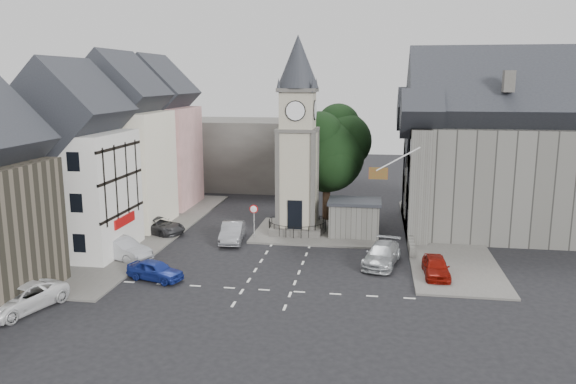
% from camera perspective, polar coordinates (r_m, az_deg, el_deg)
% --- Properties ---
extents(ground, '(120.00, 120.00, 0.00)m').
position_cam_1_polar(ground, '(40.17, -0.62, -7.12)').
color(ground, black).
rests_on(ground, ground).
extents(pavement_west, '(6.00, 30.00, 0.14)m').
position_cam_1_polar(pavement_west, '(49.12, -14.01, -3.92)').
color(pavement_west, '#595651').
rests_on(pavement_west, ground).
extents(pavement_east, '(6.00, 26.00, 0.14)m').
position_cam_1_polar(pavement_east, '(47.64, 15.45, -4.47)').
color(pavement_east, '#595651').
rests_on(pavement_east, ground).
extents(central_island, '(10.00, 8.00, 0.16)m').
position_cam_1_polar(central_island, '(47.54, 2.76, -4.09)').
color(central_island, '#595651').
rests_on(central_island, ground).
extents(road_markings, '(20.00, 8.00, 0.01)m').
position_cam_1_polar(road_markings, '(35.08, -2.13, -9.93)').
color(road_markings, silver).
rests_on(road_markings, ground).
extents(clock_tower, '(4.86, 4.86, 16.25)m').
position_cam_1_polar(clock_tower, '(46.23, 0.99, 5.64)').
color(clock_tower, '#4C4944').
rests_on(clock_tower, ground).
extents(stone_shelter, '(4.30, 3.30, 3.08)m').
position_cam_1_polar(stone_shelter, '(46.47, 6.76, -2.65)').
color(stone_shelter, '#5B5A54').
rests_on(stone_shelter, ground).
extents(town_tree, '(7.20, 7.20, 10.80)m').
position_cam_1_polar(town_tree, '(51.08, 3.99, 4.86)').
color(town_tree, black).
rests_on(town_tree, ground).
extents(warning_sign_post, '(0.70, 0.19, 2.85)m').
position_cam_1_polar(warning_sign_post, '(45.33, -3.49, -2.32)').
color(warning_sign_post, black).
rests_on(warning_sign_post, ground).
extents(terrace_pink, '(8.10, 7.60, 12.80)m').
position_cam_1_polar(terrace_pink, '(58.16, -13.25, 4.99)').
color(terrace_pink, tan).
rests_on(terrace_pink, ground).
extents(terrace_cream, '(8.10, 7.60, 12.80)m').
position_cam_1_polar(terrace_cream, '(50.89, -16.61, 3.95)').
color(terrace_cream, '#F3EACB').
rests_on(terrace_cream, ground).
extents(terrace_tudor, '(8.10, 7.60, 12.00)m').
position_cam_1_polar(terrace_tudor, '(43.93, -21.02, 2.03)').
color(terrace_tudor, silver).
rests_on(terrace_tudor, ground).
extents(backdrop_west, '(20.00, 10.00, 8.00)m').
position_cam_1_polar(backdrop_west, '(68.64, -6.69, 3.98)').
color(backdrop_west, '#4C4944').
rests_on(backdrop_west, ground).
extents(east_building, '(14.40, 11.40, 12.60)m').
position_cam_1_polar(east_building, '(49.87, 19.56, 3.25)').
color(east_building, '#5B5A54').
rests_on(east_building, ground).
extents(east_boundary_wall, '(0.40, 16.00, 0.90)m').
position_cam_1_polar(east_boundary_wall, '(49.22, 11.98, -3.34)').
color(east_boundary_wall, '#5B5A54').
rests_on(east_boundary_wall, ground).
extents(flagpole, '(3.68, 0.10, 2.74)m').
position_cam_1_polar(flagpole, '(42.00, 11.12, 3.30)').
color(flagpole, white).
rests_on(flagpole, ground).
extents(car_west_blue, '(4.12, 2.58, 1.31)m').
position_cam_1_polar(car_west_blue, '(37.54, -13.35, -7.73)').
color(car_west_blue, navy).
rests_on(car_west_blue, ground).
extents(car_west_silver, '(5.08, 3.36, 1.58)m').
position_cam_1_polar(car_west_silver, '(42.23, -16.56, -5.55)').
color(car_west_silver, '#A6A9AE').
rests_on(car_west_silver, ground).
extents(car_west_grey, '(5.37, 4.00, 1.36)m').
position_cam_1_polar(car_west_grey, '(48.41, -13.04, -3.35)').
color(car_west_grey, '#2F2F31').
rests_on(car_west_grey, ground).
extents(car_island_silver, '(2.22, 4.87, 1.55)m').
position_cam_1_polar(car_island_silver, '(45.12, -5.67, -4.07)').
color(car_island_silver, gray).
rests_on(car_island_silver, ground).
extents(car_island_east, '(3.07, 5.41, 1.48)m').
position_cam_1_polar(car_island_east, '(39.93, 9.51, -6.28)').
color(car_island_east, '#A9AEB1').
rests_on(car_island_east, ground).
extents(car_east_red, '(1.70, 4.05, 1.37)m').
position_cam_1_polar(car_east_red, '(38.35, 14.80, -7.34)').
color(car_east_red, maroon).
rests_on(car_east_red, ground).
extents(van_sw_white, '(3.86, 5.73, 1.46)m').
position_cam_1_polar(van_sw_white, '(35.18, -25.51, -9.76)').
color(van_sw_white, white).
rests_on(van_sw_white, ground).
extents(pedestrian, '(0.65, 0.56, 1.52)m').
position_cam_1_polar(pedestrian, '(46.03, 12.96, -4.01)').
color(pedestrian, '#ABA18D').
rests_on(pedestrian, ground).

